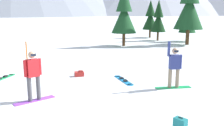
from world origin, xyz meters
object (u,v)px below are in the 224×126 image
backpack_teal (180,126)px  pine_tree_leaning (188,19)px  pine_tree_young (158,18)px  snowboarder_midground (174,66)px  trail_marker_pole (27,55)px  snowboarder_foreground (33,75)px  pine_tree_broad (124,13)px  backpack_red (79,74)px  loose_snowboard_far_spare (123,80)px  pine_tree_short (189,5)px  pine_tree_slender (150,17)px  loose_snowboard_near_right (3,78)px

backpack_teal → pine_tree_leaning: bearing=79.3°
pine_tree_young → backpack_teal: bearing=-92.6°
snowboarder_midground → trail_marker_pole: size_ratio=1.31×
snowboarder_foreground → trail_marker_pole: snowboarder_foreground is taller
pine_tree_broad → backpack_red: bearing=-98.0°
snowboarder_foreground → loose_snowboard_far_spare: 4.29m
pine_tree_leaning → pine_tree_short: 2.94m
loose_snowboard_far_spare → backpack_teal: backpack_teal is taller
pine_tree_young → pine_tree_short: 4.12m
loose_snowboard_far_spare → pine_tree_short: size_ratio=0.27×
snowboarder_foreground → pine_tree_short: size_ratio=0.27×
pine_tree_slender → pine_tree_leaning: bearing=-42.9°
pine_tree_leaning → pine_tree_slender: bearing=137.1°
snowboarder_foreground → backpack_red: 3.69m
pine_tree_leaning → pine_tree_slender: (-3.61, 3.36, 0.10)m
snowboarder_midground → trail_marker_pole: (-7.58, 2.90, -0.17)m
snowboarder_foreground → trail_marker_pole: 5.55m
snowboarder_midground → backpack_teal: snowboarder_midground is taller
snowboarder_foreground → backpack_red: size_ratio=3.23×
backpack_red → pine_tree_young: bearing=72.4°
backpack_red → backpack_teal: bearing=-54.3°
snowboarder_foreground → pine_tree_broad: bearing=80.8°
trail_marker_pole → pine_tree_broad: size_ratio=0.28×
trail_marker_pole → pine_tree_short: 15.49m
backpack_teal → pine_tree_slender: size_ratio=0.11×
trail_marker_pole → pine_tree_slender: size_ratio=0.34×
loose_snowboard_near_right → pine_tree_short: bearing=50.4°
backpack_red → loose_snowboard_near_right: bearing=-166.9°
pine_tree_leaning → pine_tree_young: pine_tree_young is taller
loose_snowboard_far_spare → trail_marker_pole: (-5.46, 2.01, 0.71)m
snowboarder_midground → backpack_red: size_ratio=3.51×
pine_tree_broad → pine_tree_slender: bearing=70.4°
backpack_red → pine_tree_young: pine_tree_young is taller
trail_marker_pole → pine_tree_leaning: (11.06, 13.47, 1.53)m
loose_snowboard_far_spare → pine_tree_leaning: bearing=70.1°
backpack_red → pine_tree_young: 16.26m
pine_tree_leaning → pine_tree_short: (-0.41, -2.59, 1.32)m
snowboarder_midground → pine_tree_young: 16.87m
backpack_red → pine_tree_slender: 18.88m
pine_tree_slender → loose_snowboard_far_spare: bearing=-96.0°
backpack_teal → pine_tree_young: bearing=87.4°
pine_tree_short → pine_tree_leaning: bearing=81.0°
snowboarder_midground → pine_tree_broad: size_ratio=0.36×
backpack_red → pine_tree_broad: (1.53, 10.85, 2.78)m
snowboarder_midground → loose_snowboard_far_spare: 2.46m
snowboarder_midground → pine_tree_leaning: (3.49, 16.37, 1.36)m
snowboarder_foreground → loose_snowboard_near_right: bearing=135.1°
snowboarder_midground → pine_tree_young: bearing=88.0°
pine_tree_broad → pine_tree_slender: pine_tree_broad is taller
snowboarder_midground → pine_tree_leaning: size_ratio=0.47×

